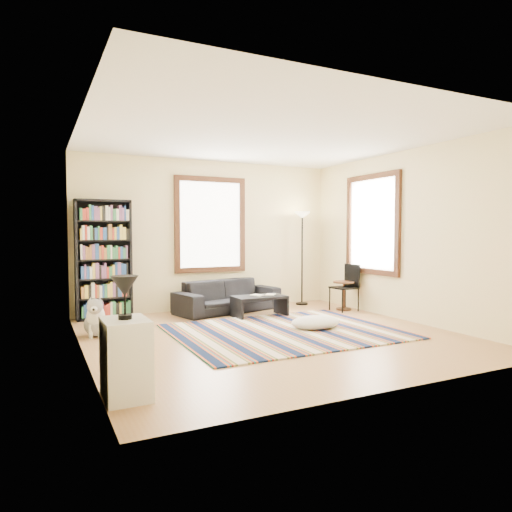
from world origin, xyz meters
name	(u,v)px	position (x,y,z in m)	size (l,w,h in m)	color
floor	(271,338)	(0.00, 0.00, -0.05)	(5.00, 5.00, 0.10)	#A6774C
ceiling	(272,132)	(0.00, 0.00, 2.85)	(5.00, 5.00, 0.10)	white
wall_back	(209,235)	(0.00, 2.55, 1.40)	(5.00, 0.10, 2.80)	beige
wall_front	(404,239)	(0.00, -2.55, 1.40)	(5.00, 0.10, 2.80)	beige
wall_left	(77,237)	(-2.55, 0.00, 1.40)	(0.10, 5.00, 2.80)	beige
wall_right	(408,236)	(2.55, 0.00, 1.40)	(0.10, 5.00, 2.80)	beige
window_back	(210,225)	(0.00, 2.47, 1.60)	(1.20, 0.06, 1.60)	white
window_right	(372,224)	(2.47, 0.80, 1.60)	(0.06, 1.20, 1.60)	white
rug	(285,331)	(0.27, 0.08, 0.01)	(3.16, 2.53, 0.02)	#0C193E
sofa	(228,296)	(0.18, 2.05, 0.29)	(0.77, 1.97, 0.58)	black
bookshelf	(104,260)	(-1.96, 2.32, 1.00)	(0.90, 0.30, 2.00)	black
coffee_table	(259,306)	(0.47, 1.34, 0.18)	(0.90, 0.50, 0.36)	black
book_a	(254,296)	(0.37, 1.34, 0.37)	(0.21, 0.15, 0.02)	beige
book_b	(266,295)	(0.62, 1.39, 0.37)	(0.16, 0.22, 0.02)	beige
floor_cushion	(315,322)	(0.80, 0.08, 0.10)	(0.77, 0.58, 0.19)	beige
floor_lamp	(302,258)	(1.83, 2.15, 0.93)	(0.30, 0.30, 1.86)	black
side_table	(344,296)	(2.20, 1.26, 0.27)	(0.40, 0.40, 0.54)	#432510
folding_chair	(344,288)	(2.15, 1.19, 0.43)	(0.42, 0.40, 0.86)	black
white_cabinet	(126,359)	(-2.30, -1.62, 0.35)	(0.38, 0.50, 0.70)	silver
table_lamp	(125,297)	(-2.30, -1.62, 0.89)	(0.24, 0.24, 0.38)	black
dog	(97,317)	(-2.24, 1.03, 0.27)	(0.39, 0.54, 0.54)	#B0B0B0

